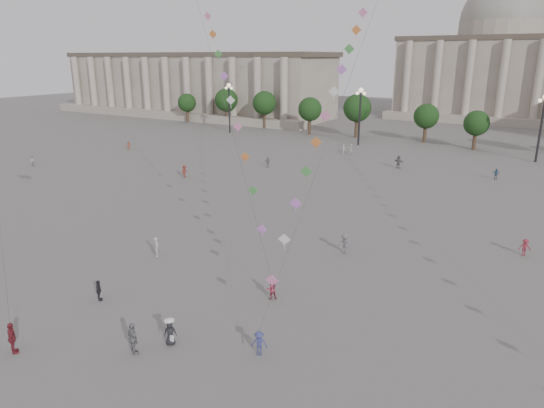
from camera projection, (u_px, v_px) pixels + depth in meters
The scene contains 24 objects.
ground at pixel (153, 355), 27.38m from camera, with size 360.00×360.00×0.00m, color #5C5956.
hall_west at pixel (193, 84), 138.83m from camera, with size 84.00×26.22×17.20m.
hall_central at pixel (496, 64), 129.19m from camera, with size 48.30×34.30×35.50m.
tree_row at pixel (452, 117), 89.77m from camera, with size 137.12×5.12×8.00m.
lamp_post_far_west at pixel (229, 99), 104.79m from camera, with size 2.00×0.90×10.65m.
lamp_post_mid_west at pixel (360, 106), 90.02m from camera, with size 2.00×0.90×10.65m.
lamp_post_mid_east at pixel (543, 116), 75.26m from camera, with size 2.00×0.90×10.65m.
person_crowd_0 at pixel (496, 174), 66.20m from camera, with size 0.91×0.38×1.55m, color #355778.
person_crowd_1 at pixel (33, 160), 74.42m from camera, with size 0.82×0.64×1.70m, color #B7B8B3.
person_crowd_2 at pixel (129, 146), 87.23m from camera, with size 0.96×0.55×1.49m, color brown.
person_crowd_4 at pixel (351, 149), 83.49m from camera, with size 1.64×0.52×1.76m, color silver.
person_crowd_6 at pixel (345, 244), 41.30m from camera, with size 1.13×0.65×1.75m, color #5D5D61.
person_crowd_8 at pixel (525, 247), 40.81m from camera, with size 0.96×0.55×1.49m, color maroon.
person_crowd_10 at pixel (344, 149), 83.44m from camera, with size 0.59×0.39×1.61m, color #B8B7B3.
person_crowd_12 at pixel (399, 162), 72.77m from camera, with size 1.80×0.57×1.94m, color slate.
person_crowd_13 at pixel (157, 247), 40.67m from camera, with size 0.61×0.40×1.68m, color #ADACA9.
person_crowd_16 at pixel (268, 162), 73.53m from camera, with size 0.92×0.38×1.57m, color slate.
person_crowd_17 at pixel (185, 171), 67.37m from camera, with size 1.13×0.65×1.74m, color maroon.
tourist_0 at pixel (12, 338), 27.30m from camera, with size 1.11×0.46×1.90m, color maroon.
tourist_1 at pixel (99, 290), 33.29m from camera, with size 0.88×0.37×1.50m, color #232328.
tourist_3 at pixel (133, 339), 27.21m from camera, with size 1.13×0.47×1.93m, color slate.
kite_flyer_0 at pixel (272, 289), 33.53m from camera, with size 0.73×0.57×1.50m, color maroon.
kite_flyer_1 at pixel (259, 343), 27.17m from camera, with size 0.96×0.55×1.48m, color navy.
hat_person at pixel (170, 332), 28.16m from camera, with size 0.87×0.82×1.69m.
Camera 1 is at (17.98, -16.85, 16.17)m, focal length 32.00 mm.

